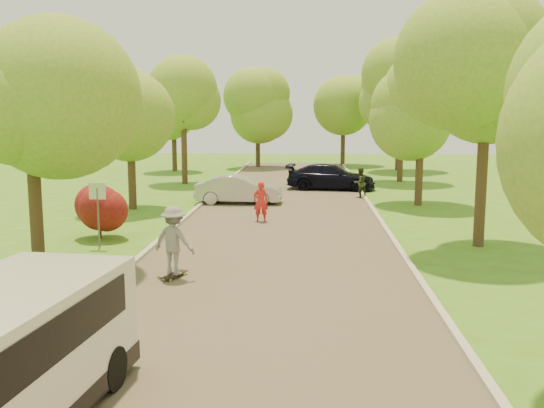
% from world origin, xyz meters
% --- Properties ---
extents(ground, '(100.00, 100.00, 0.00)m').
position_xyz_m(ground, '(0.00, 0.00, 0.00)').
color(ground, '#466E1A').
rests_on(ground, ground).
extents(road, '(8.00, 60.00, 0.01)m').
position_xyz_m(road, '(0.00, 8.00, 0.01)').
color(road, '#4C4438').
rests_on(road, ground).
extents(curb_left, '(0.18, 60.00, 0.12)m').
position_xyz_m(curb_left, '(-4.05, 8.00, 0.06)').
color(curb_left, '#B2AD9E').
rests_on(curb_left, ground).
extents(curb_right, '(0.18, 60.00, 0.12)m').
position_xyz_m(curb_right, '(4.05, 8.00, 0.06)').
color(curb_right, '#B2AD9E').
rests_on(curb_right, ground).
extents(street_sign, '(0.55, 0.06, 2.17)m').
position_xyz_m(street_sign, '(-5.80, 4.00, 1.56)').
color(street_sign, '#59595E').
rests_on(street_sign, ground).
extents(red_shrub, '(1.70, 1.70, 1.95)m').
position_xyz_m(red_shrub, '(-6.30, 5.50, 1.10)').
color(red_shrub, '#382619').
rests_on(red_shrub, ground).
extents(tree_l_mida, '(4.71, 4.60, 7.39)m').
position_xyz_m(tree_l_mida, '(-6.30, 1.00, 5.17)').
color(tree_l_mida, '#382619').
rests_on(tree_l_mida, ground).
extents(tree_l_midb, '(4.30, 4.20, 6.62)m').
position_xyz_m(tree_l_midb, '(-6.81, 12.00, 4.59)').
color(tree_l_midb, '#382619').
rests_on(tree_l_midb, ground).
extents(tree_l_far, '(4.92, 4.80, 7.79)m').
position_xyz_m(tree_l_far, '(-6.39, 22.00, 5.47)').
color(tree_l_far, '#382619').
rests_on(tree_l_far, ground).
extents(tree_r_mida, '(5.13, 5.00, 7.95)m').
position_xyz_m(tree_r_mida, '(7.02, 5.00, 5.54)').
color(tree_r_mida, '#382619').
rests_on(tree_r_mida, ground).
extents(tree_r_midb, '(4.51, 4.40, 7.01)m').
position_xyz_m(tree_r_midb, '(6.60, 14.00, 4.88)').
color(tree_r_midb, '#382619').
rests_on(tree_r_midb, ground).
extents(tree_r_far, '(5.33, 5.20, 8.34)m').
position_xyz_m(tree_r_far, '(7.23, 24.00, 5.83)').
color(tree_r_far, '#382619').
rests_on(tree_r_far, ground).
extents(tree_bg_a, '(5.12, 5.00, 7.72)m').
position_xyz_m(tree_bg_a, '(-8.78, 30.00, 5.31)').
color(tree_bg_a, '#382619').
rests_on(tree_bg_a, ground).
extents(tree_bg_b, '(5.12, 5.00, 7.95)m').
position_xyz_m(tree_bg_b, '(8.22, 32.00, 5.54)').
color(tree_bg_b, '#382619').
rests_on(tree_bg_b, ground).
extents(tree_bg_c, '(4.92, 4.80, 7.33)m').
position_xyz_m(tree_bg_c, '(-2.79, 34.00, 5.02)').
color(tree_bg_c, '#382619').
rests_on(tree_bg_c, ground).
extents(tree_bg_d, '(5.12, 5.00, 7.72)m').
position_xyz_m(tree_bg_d, '(4.22, 36.00, 5.31)').
color(tree_bg_d, '#382619').
rests_on(tree_bg_d, ground).
extents(silver_sedan, '(4.26, 1.57, 1.39)m').
position_xyz_m(silver_sedan, '(-2.30, 14.00, 0.70)').
color(silver_sedan, '#B1B2B6').
rests_on(silver_sedan, ground).
extents(dark_sedan, '(5.32, 2.72, 1.48)m').
position_xyz_m(dark_sedan, '(2.41, 19.69, 0.74)').
color(dark_sedan, black).
rests_on(dark_sedan, ground).
extents(longboard, '(0.58, 0.98, 0.11)m').
position_xyz_m(longboard, '(-2.50, 0.46, 0.10)').
color(longboard, black).
rests_on(longboard, ground).
extents(skateboarder, '(1.36, 1.07, 1.86)m').
position_xyz_m(skateboarder, '(-2.50, 0.46, 1.05)').
color(skateboarder, gray).
rests_on(skateboarder, longboard).
extents(person_striped, '(0.63, 0.43, 1.66)m').
position_xyz_m(person_striped, '(-0.84, 9.12, 0.83)').
color(person_striped, red).
rests_on(person_striped, ground).
extents(person_olive, '(0.97, 0.92, 1.57)m').
position_xyz_m(person_olive, '(3.80, 16.42, 0.79)').
color(person_olive, '#29301D').
rests_on(person_olive, ground).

